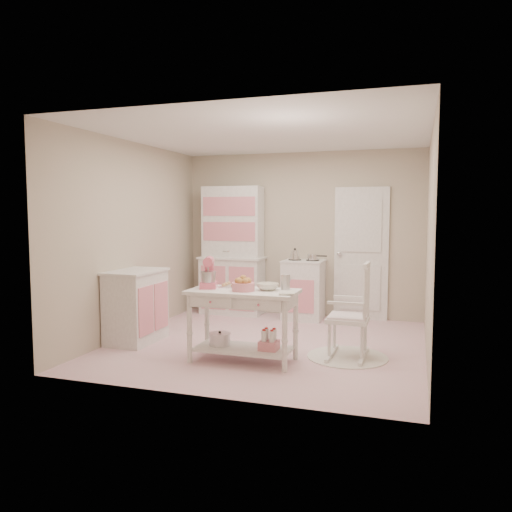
{
  "coord_description": "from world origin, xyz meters",
  "views": [
    {
      "loc": [
        1.77,
        -5.9,
        1.65
      ],
      "look_at": [
        -0.06,
        -0.28,
        1.13
      ],
      "focal_mm": 35.0,
      "sensor_mm": 36.0,
      "label": 1
    }
  ],
  "objects": [
    {
      "name": "mixing_bowl",
      "position": [
        0.22,
        -0.7,
        0.84
      ],
      "size": [
        0.25,
        0.25,
        0.08
      ],
      "primitive_type": "imported",
      "color": "white",
      "rests_on": "work_table"
    },
    {
      "name": "stand_mixer",
      "position": [
        -0.46,
        -0.76,
        0.97
      ],
      "size": [
        0.27,
        0.33,
        0.34
      ],
      "primitive_type": "cube",
      "rotation": [
        0.0,
        0.0,
        0.3
      ],
      "color": "#EC6380",
      "rests_on": "work_table"
    },
    {
      "name": "base_cabinet",
      "position": [
        -1.63,
        -0.4,
        0.46
      ],
      "size": [
        0.54,
        0.84,
        0.92
      ],
      "primitive_type": "cube",
      "color": "white",
      "rests_on": "ground"
    },
    {
      "name": "room_shell",
      "position": [
        0.0,
        0.0,
        1.65
      ],
      "size": [
        3.84,
        3.84,
        2.62
      ],
      "color": "pink",
      "rests_on": "ground"
    },
    {
      "name": "hutch",
      "position": [
        -1.09,
        1.66,
        1.04
      ],
      "size": [
        1.06,
        0.5,
        2.08
      ],
      "primitive_type": "cube",
      "color": "white",
      "rests_on": "ground"
    },
    {
      "name": "door",
      "position": [
        0.95,
        1.87,
        1.02
      ],
      "size": [
        0.82,
        0.05,
        2.04
      ],
      "primitive_type": "cube",
      "color": "white",
      "rests_on": "ground"
    },
    {
      "name": "stove",
      "position": [
        0.11,
        1.61,
        0.46
      ],
      "size": [
        0.62,
        0.57,
        0.92
      ],
      "primitive_type": "cube",
      "color": "white",
      "rests_on": "ground"
    },
    {
      "name": "work_table",
      "position": [
        -0.04,
        -0.78,
        0.4
      ],
      "size": [
        1.2,
        0.6,
        0.8
      ],
      "primitive_type": "cube",
      "color": "white",
      "rests_on": "ground"
    },
    {
      "name": "cookie_tray",
      "position": [
        -0.19,
        -0.6,
        0.81
      ],
      "size": [
        0.34,
        0.24,
        0.02
      ],
      "primitive_type": "cube",
      "color": "silver",
      "rests_on": "work_table"
    },
    {
      "name": "lace_rug",
      "position": [
        1.04,
        -0.27,
        0.01
      ],
      "size": [
        0.92,
        0.92,
        0.01
      ],
      "primitive_type": "cylinder",
      "color": "white",
      "rests_on": "ground"
    },
    {
      "name": "rocking_chair",
      "position": [
        1.04,
        -0.27,
        0.55
      ],
      "size": [
        0.49,
        0.72,
        1.1
      ],
      "primitive_type": "cube",
      "rotation": [
        0.0,
        0.0,
        -0.01
      ],
      "color": "white",
      "rests_on": "ground"
    },
    {
      "name": "metal_pitcher",
      "position": [
        0.4,
        -0.62,
        0.89
      ],
      "size": [
        0.1,
        0.1,
        0.17
      ],
      "primitive_type": "cylinder",
      "color": "silver",
      "rests_on": "work_table"
    },
    {
      "name": "bread_basket",
      "position": [
        -0.02,
        -0.83,
        0.85
      ],
      "size": [
        0.25,
        0.25,
        0.09
      ],
      "primitive_type": "cylinder",
      "color": "pink",
      "rests_on": "work_table"
    },
    {
      "name": "recipe_book",
      "position": [
        0.41,
        -0.9,
        0.81
      ],
      "size": [
        0.2,
        0.25,
        0.02
      ],
      "primitive_type": "imported",
      "rotation": [
        0.0,
        0.0,
        0.2
      ],
      "color": "white",
      "rests_on": "work_table"
    }
  ]
}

